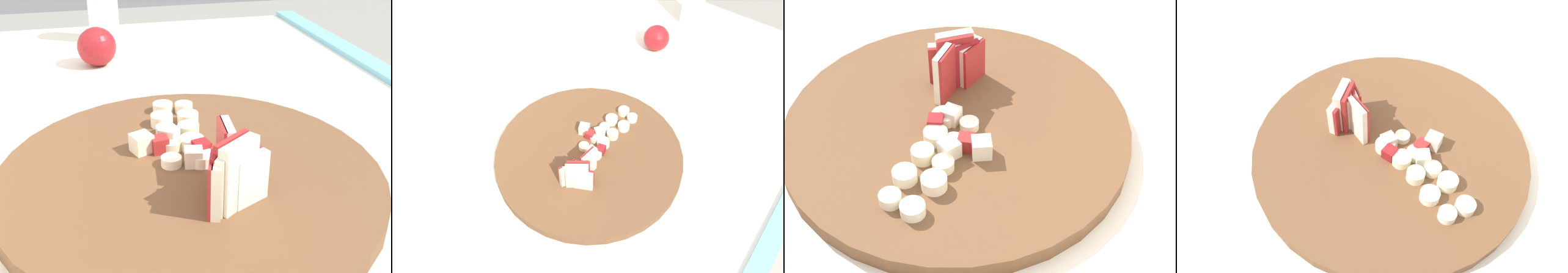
% 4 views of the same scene
% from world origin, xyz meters
% --- Properties ---
extents(cutting_board, '(0.40, 0.40, 0.02)m').
position_xyz_m(cutting_board, '(0.07, -0.01, 0.92)').
color(cutting_board, brown).
rests_on(cutting_board, tiled_countertop).
extents(apple_wedge_fan, '(0.08, 0.07, 0.07)m').
position_xyz_m(apple_wedge_fan, '(-0.00, -0.03, 0.96)').
color(apple_wedge_fan, '#A32323').
rests_on(apple_wedge_fan, cutting_board).
extents(apple_dice_pile, '(0.08, 0.09, 0.02)m').
position_xyz_m(apple_dice_pile, '(0.10, 0.00, 0.94)').
color(apple_dice_pile, beige).
rests_on(apple_dice_pile, cutting_board).
extents(banana_slice_rows, '(0.17, 0.06, 0.01)m').
position_xyz_m(banana_slice_rows, '(0.14, -0.02, 0.94)').
color(banana_slice_rows, white).
rests_on(banana_slice_rows, cutting_board).
extents(small_jar, '(0.06, 0.06, 0.13)m').
position_xyz_m(small_jar, '(0.64, 0.04, 0.97)').
color(small_jar, white).
rests_on(small_jar, tiled_countertop).
extents(whole_apple, '(0.07, 0.07, 0.07)m').
position_xyz_m(whole_apple, '(0.48, 0.06, 0.94)').
color(whole_apple, maroon).
rests_on(whole_apple, tiled_countertop).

